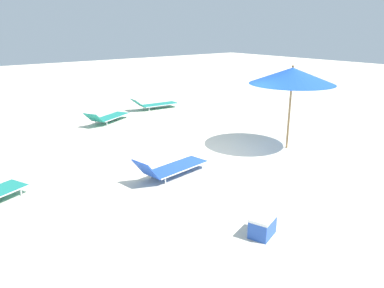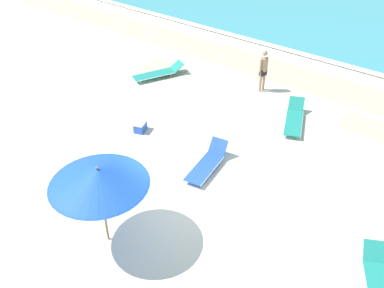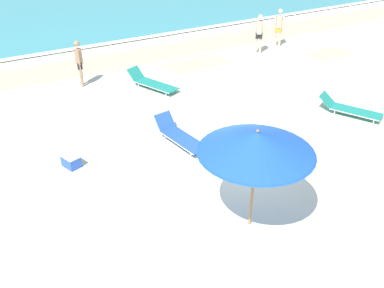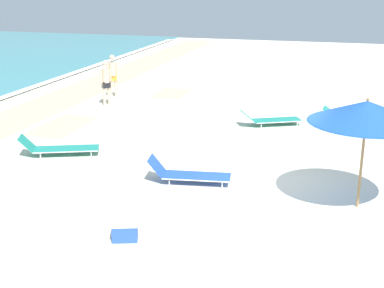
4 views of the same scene
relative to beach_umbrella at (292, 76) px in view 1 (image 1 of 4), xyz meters
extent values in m
cube|color=beige|center=(0.96, 2.32, -2.21)|extent=(60.00, 60.00, 0.16)
cylinder|color=#9E7547|center=(0.00, 0.00, -1.06)|extent=(0.06, 0.06, 2.14)
cone|color=blue|center=(0.00, 0.00, 0.01)|extent=(2.43, 2.43, 0.46)
cylinder|color=#163D95|center=(0.00, 0.00, -0.21)|extent=(2.35, 2.35, 0.01)
sphere|color=#9E7547|center=(0.00, 0.00, 0.27)|extent=(0.07, 0.07, 0.07)
cylinder|color=silver|center=(1.46, 7.12, -2.05)|extent=(0.03, 0.03, 0.16)
cylinder|color=silver|center=(1.93, 7.32, -2.05)|extent=(0.03, 0.03, 0.16)
cube|color=#1E8475|center=(7.05, -0.14, -1.96)|extent=(0.73, 1.69, 0.03)
cylinder|color=silver|center=(6.75, -0.11, -1.96)|extent=(0.16, 1.65, 0.03)
cylinder|color=silver|center=(7.35, -0.16, -1.96)|extent=(0.16, 1.65, 0.03)
cube|color=#1E8475|center=(7.13, 0.90, -1.79)|extent=(0.61, 0.50, 0.36)
cylinder|color=silver|center=(6.74, -0.76, -2.05)|extent=(0.03, 0.03, 0.16)
cylinder|color=silver|center=(7.25, -0.80, -2.05)|extent=(0.03, 0.03, 0.16)
cylinder|color=silver|center=(6.85, 0.52, -2.05)|extent=(0.03, 0.03, 0.16)
cylinder|color=silver|center=(7.36, 0.48, -2.05)|extent=(0.03, 0.03, 0.16)
cube|color=#1E8475|center=(6.23, 2.59, -1.96)|extent=(1.27, 1.71, 0.03)
cylinder|color=silver|center=(5.97, 2.45, -1.96)|extent=(0.76, 1.45, 0.03)
cylinder|color=silver|center=(6.50, 2.73, -1.96)|extent=(0.76, 1.45, 0.03)
cube|color=#1E8475|center=(5.77, 3.50, -1.78)|extent=(0.71, 0.65, 0.38)
cylinder|color=silver|center=(6.30, 1.91, -2.05)|extent=(0.03, 0.03, 0.16)
cylinder|color=silver|center=(6.75, 2.14, -2.05)|extent=(0.03, 0.03, 0.16)
cylinder|color=silver|center=(5.72, 3.04, -2.05)|extent=(0.03, 0.03, 0.16)
cylinder|color=silver|center=(6.17, 3.27, -2.05)|extent=(0.03, 0.03, 0.16)
cube|color=blue|center=(0.38, 3.76, -1.96)|extent=(0.84, 1.71, 0.03)
cylinder|color=silver|center=(0.09, 3.71, -1.96)|extent=(0.27, 1.62, 0.03)
cylinder|color=silver|center=(0.68, 3.80, -1.96)|extent=(0.27, 1.62, 0.03)
cube|color=blue|center=(0.24, 4.74, -1.74)|extent=(0.62, 0.45, 0.45)
cylinder|color=silver|center=(0.22, 3.09, -2.05)|extent=(0.03, 0.03, 0.16)
cylinder|color=silver|center=(0.73, 3.16, -2.05)|extent=(0.03, 0.03, 0.16)
cylinder|color=silver|center=(0.04, 4.35, -2.05)|extent=(0.03, 0.03, 0.16)
cylinder|color=silver|center=(0.54, 4.43, -2.05)|extent=(0.03, 0.03, 0.16)
cube|color=blue|center=(-2.83, 4.28, -1.97)|extent=(0.48, 0.56, 0.32)
cube|color=white|center=(-2.83, 4.28, -1.79)|extent=(0.50, 0.59, 0.05)
camera|label=1|loc=(-6.57, 8.78, 1.35)|focal=35.00mm
camera|label=2|loc=(6.42, -4.79, 6.47)|focal=40.00mm
camera|label=3|loc=(-4.76, -5.77, 4.37)|focal=40.00mm
camera|label=4|loc=(-11.32, 0.48, 2.69)|focal=50.00mm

